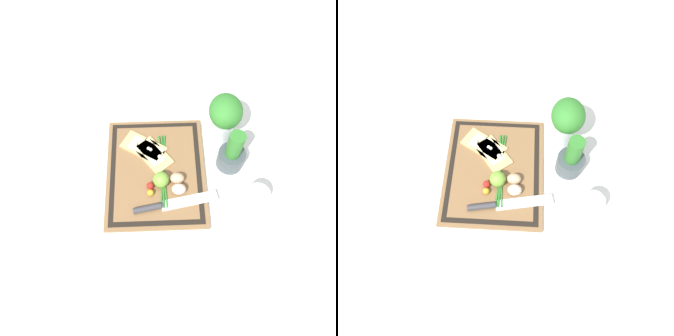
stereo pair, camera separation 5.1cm
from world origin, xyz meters
The scene contains 14 objects.
ground_plane centered at (0.00, 0.00, 0.00)m, with size 6.00×6.00×0.00m, color white.
cutting_board centered at (0.00, 0.00, 0.01)m, with size 0.46×0.37×0.02m.
pizza_slice_near centered at (-0.10, -0.04, 0.02)m, with size 0.16×0.19×0.02m.
pizza_slice_far centered at (-0.07, -0.01, 0.02)m, with size 0.17×0.16×0.02m.
knife centered at (0.14, 0.02, 0.03)m, with size 0.09×0.31×0.02m.
egg_brown centered at (0.04, 0.08, 0.04)m, with size 0.04×0.05×0.04m, color tan.
egg_pink centered at (0.09, 0.08, 0.04)m, with size 0.04×0.05×0.04m, color beige.
lime centered at (0.05, 0.02, 0.05)m, with size 0.06×0.06×0.06m, color #70A838.
cherry_tomato_red centered at (0.07, -0.02, 0.03)m, with size 0.03×0.03×0.03m, color red.
cherry_tomato_yellow centered at (0.10, -0.02, 0.03)m, with size 0.02×0.02×0.02m, color gold.
scallion_bunch centered at (0.00, 0.03, 0.02)m, with size 0.30×0.03×0.01m.
herb_pot centered at (-0.03, 0.28, 0.07)m, with size 0.10×0.10×0.19m.
sauce_jar centered at (0.14, 0.35, 0.05)m, with size 0.08×0.08×0.11m.
herb_glass centered at (-0.16, 0.26, 0.13)m, with size 0.14×0.12×0.22m.
Camera 1 is at (0.56, 0.03, 1.11)m, focal length 35.00 mm.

